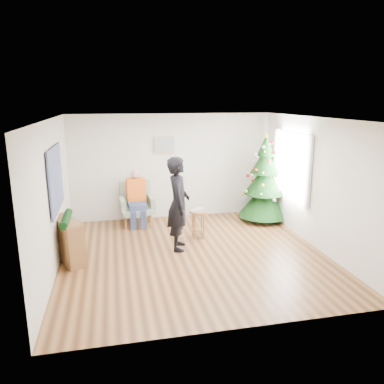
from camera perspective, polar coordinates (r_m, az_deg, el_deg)
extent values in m
plane|color=brown|center=(7.38, 0.22, -9.47)|extent=(5.00, 5.00, 0.00)
plane|color=white|center=(6.78, 0.24, 11.13)|extent=(5.00, 5.00, 0.00)
plane|color=silver|center=(9.37, -3.05, 3.90)|extent=(5.00, 0.00, 5.00)
plane|color=silver|center=(4.66, 6.87, -6.69)|extent=(5.00, 0.00, 5.00)
plane|color=silver|center=(6.89, -20.52, -0.66)|extent=(0.00, 5.00, 5.00)
plane|color=silver|center=(7.87, 18.30, 1.27)|extent=(0.00, 5.00, 5.00)
cube|color=white|center=(8.68, 14.94, 3.98)|extent=(0.04, 1.30, 1.40)
cube|color=white|center=(8.02, 17.15, 3.03)|extent=(0.05, 0.25, 1.50)
cube|color=white|center=(9.33, 12.71, 4.78)|extent=(0.05, 0.25, 1.50)
cylinder|color=#3F2816|center=(9.52, 10.70, -3.36)|extent=(0.09, 0.09, 0.28)
cone|color=black|center=(9.41, 10.80, -1.20)|extent=(1.21, 1.21, 0.79)
cone|color=black|center=(9.30, 10.95, 1.86)|extent=(0.97, 0.97, 0.70)
cone|color=black|center=(9.21, 11.08, 4.69)|extent=(0.71, 0.71, 0.61)
cone|color=black|center=(9.16, 11.19, 6.99)|extent=(0.41, 0.41, 0.51)
cone|color=gold|center=(9.13, 11.27, 8.62)|extent=(0.13, 0.13, 0.13)
cylinder|color=brown|center=(8.05, 0.97, -3.01)|extent=(0.40, 0.40, 0.04)
cylinder|color=brown|center=(8.17, 0.95, -5.72)|extent=(0.30, 0.30, 0.02)
imported|color=silver|center=(8.04, 0.97, -2.78)|extent=(0.39, 0.37, 0.03)
cube|color=gray|center=(9.00, -8.35, -2.71)|extent=(0.77, 0.72, 0.12)
cube|color=gray|center=(9.21, -8.69, -0.15)|extent=(0.73, 0.17, 0.60)
cube|color=gray|center=(8.92, -10.56, -1.88)|extent=(0.14, 0.58, 0.30)
cube|color=gray|center=(9.00, -6.23, -1.58)|extent=(0.14, 0.58, 0.30)
cube|color=navy|center=(8.88, -8.34, -2.06)|extent=(0.44, 0.46, 0.14)
cube|color=#EB5B16|center=(9.02, -8.52, 0.35)|extent=(0.45, 0.26, 0.55)
sphere|color=tan|center=(8.92, -8.60, 2.69)|extent=(0.23, 0.23, 0.23)
imported|color=black|center=(7.37, -2.10, -1.80)|extent=(0.56, 0.75, 1.87)
cube|color=white|center=(7.30, -0.54, 0.58)|extent=(0.06, 0.13, 0.04)
cube|color=brown|center=(7.33, -18.37, -7.01)|extent=(0.69, 1.03, 0.80)
cylinder|color=black|center=(7.20, -18.63, -3.88)|extent=(0.14, 0.90, 0.14)
cube|color=black|center=(7.12, -20.04, 1.90)|extent=(0.03, 1.50, 1.15)
cube|color=tan|center=(9.23, -4.30, 7.18)|extent=(0.52, 0.03, 0.42)
cube|color=gray|center=(9.21, -4.27, 7.16)|extent=(0.44, 0.02, 0.34)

